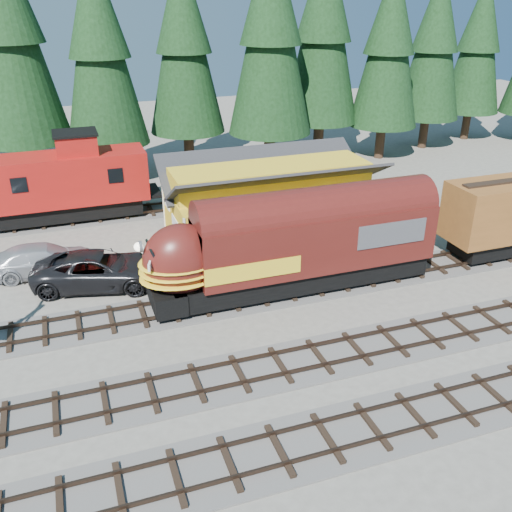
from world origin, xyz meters
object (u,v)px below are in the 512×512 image
object	(u,v)px
depot	(270,195)
caboose	(65,182)
locomotive	(286,249)
pickup_truck_b	(44,260)
pickup_truck_a	(99,270)

from	to	relation	value
depot	caboose	size ratio (longest dim) A/B	1.20
depot	locomotive	size ratio (longest dim) A/B	0.83
locomotive	caboose	size ratio (longest dim) A/B	1.44
locomotive	caboose	distance (m)	17.24
pickup_truck_b	locomotive	bearing A→B (deg)	-115.95
locomotive	pickup_truck_b	bearing A→B (deg)	151.85
depot	pickup_truck_a	xyz separation A→B (m)	(-10.61, -2.63, -2.02)
locomotive	pickup_truck_a	bearing A→B (deg)	156.82
caboose	pickup_truck_a	bearing A→B (deg)	-84.21
pickup_truck_a	pickup_truck_b	world-z (taller)	pickup_truck_a
caboose	pickup_truck_a	size ratio (longest dim) A/B	1.57
depot	caboose	xyz separation A→B (m)	(-11.64, 7.50, -0.23)
pickup_truck_a	locomotive	bearing A→B (deg)	-99.25
depot	pickup_truck_a	bearing A→B (deg)	-166.08
caboose	pickup_truck_a	xyz separation A→B (m)	(1.03, -10.13, -1.79)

